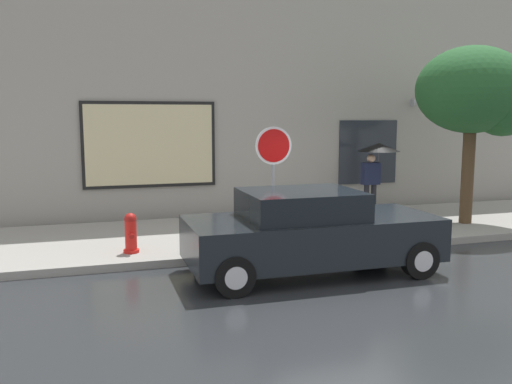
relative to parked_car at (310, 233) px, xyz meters
The scene contains 8 objects.
ground_plane 1.09m from the parked_car, ahead, with size 60.00×60.00×0.00m, color #282B2D.
sidewalk 3.21m from the parked_car, 75.01° to the left, with size 20.00×4.00×0.15m, color gray.
building_facade 6.24m from the parked_car, 81.88° to the left, with size 20.00×0.67×7.00m.
parked_car is the anchor object (origin of this frame).
fire_hydrant 3.42m from the parked_car, 148.60° to the left, with size 0.30×0.44×0.76m.
pedestrian_with_umbrella 5.41m from the parked_car, 48.61° to the left, with size 1.10×1.10×1.88m.
street_tree 6.20m from the parked_car, 23.77° to the left, with size 2.72×2.31×4.20m.
stop_sign 2.06m from the parked_car, 92.67° to the left, with size 0.76×0.10×2.37m.
Camera 1 is at (-4.41, -8.57, 2.73)m, focal length 38.10 mm.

